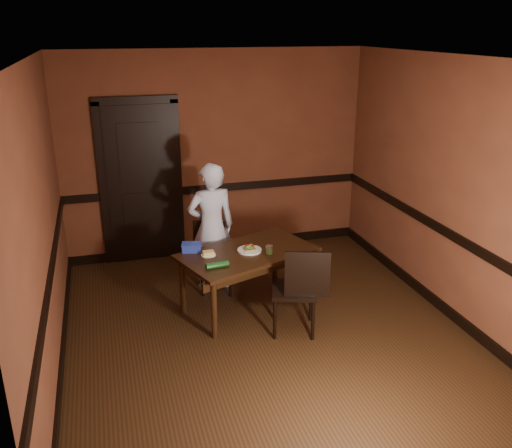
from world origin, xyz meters
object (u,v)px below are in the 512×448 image
cheese_saucer (208,254)px  chair_near (294,288)px  person (211,227)px  food_tub (192,247)px  sandwich_plate (249,249)px  sauce_jar (269,250)px  dining_table (248,280)px  chair_far (218,258)px

cheese_saucer → chair_near: bearing=-38.5°
person → chair_near: bearing=112.4°
chair_near → food_tub: chair_near is taller
sandwich_plate → food_tub: bearing=164.5°
chair_near → sauce_jar: chair_near is taller
cheese_saucer → food_tub: bearing=132.1°
sauce_jar → food_tub: (-0.78, 0.29, 0.00)m
dining_table → cheese_saucer: cheese_saucer is taller
sandwich_plate → dining_table: bearing=-160.8°
dining_table → sandwich_plate: 0.36m
chair_far → cheese_saucer: (-0.20, -0.49, 0.28)m
dining_table → cheese_saucer: (-0.43, 0.01, 0.36)m
chair_far → sandwich_plate: size_ratio=3.11×
dining_table → person: 0.78m
dining_table → chair_near: (0.33, -0.59, 0.13)m
sauce_jar → cheese_saucer: (-0.64, 0.13, -0.03)m
chair_far → cheese_saucer: size_ratio=5.23×
sauce_jar → sandwich_plate: bearing=145.6°
sauce_jar → person: bearing=123.5°
chair_far → food_tub: (-0.35, -0.33, 0.31)m
cheese_saucer → food_tub: 0.22m
person → cheese_saucer: bearing=70.9°
sandwich_plate → cheese_saucer: bearing=179.7°
dining_table → cheese_saucer: size_ratio=9.14×
chair_near → person: bearing=-45.1°
chair_far → food_tub: bearing=-117.4°
sandwich_plate → sauce_jar: bearing=-34.4°
dining_table → cheese_saucer: bearing=158.5°
dining_table → chair_near: size_ratio=1.52×
food_tub → sauce_jar: bearing=-7.0°
sauce_jar → cheese_saucer: sauce_jar is taller
cheese_saucer → food_tub: size_ratio=0.65×
sauce_jar → cheese_saucer: 0.65m
chair_near → person: (-0.59, 1.19, 0.29)m
person → sauce_jar: (0.48, -0.72, -0.05)m
sandwich_plate → chair_far: bearing=117.0°
sauce_jar → dining_table: bearing=150.9°
sauce_jar → cheese_saucer: size_ratio=0.57×
person → cheese_saucer: (-0.16, -0.59, -0.07)m
chair_far → chair_near: chair_near is taller
sandwich_plate → cheese_saucer: (-0.45, 0.00, 0.00)m
sauce_jar → chair_near: bearing=-76.2°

